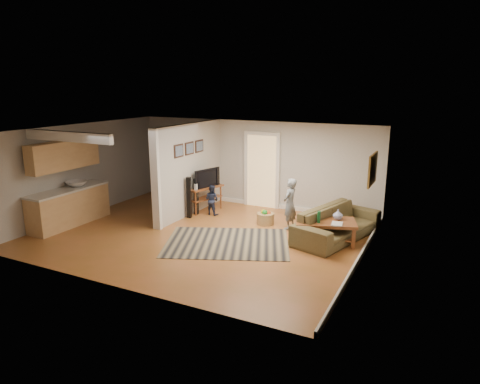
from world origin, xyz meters
The scene contains 11 objects.
ground centered at (0.00, 0.00, 0.00)m, with size 7.50×7.50×0.00m, color brown.
room_shell centered at (-1.07, 0.43, 1.46)m, with size 7.54×6.02×2.52m.
area_rug centered at (0.81, -0.19, 0.01)m, with size 2.76×2.02×0.01m, color black.
sofa centered at (2.98, 1.22, 0.00)m, with size 2.51×0.98×0.73m, color #403420.
coffee_table centered at (2.81, 0.83, 0.41)m, with size 1.52×1.18×0.79m.
tv_console centered at (-0.94, 1.78, 0.65)m, with size 0.72×1.20×0.97m.
speaker_left centered at (-1.00, 1.04, 0.56)m, with size 0.11×0.11×1.13m, color black.
speaker_right centered at (-1.00, 1.40, 0.51)m, with size 0.10×0.10×1.02m, color black.
toy_basket centered at (1.06, 1.45, 0.16)m, with size 0.45×0.45×0.40m.
child centered at (1.74, 1.38, 0.00)m, with size 0.47×0.31×1.28m, color slate.
toddler centered at (-0.60, 1.57, 0.00)m, with size 0.41×0.32×0.84m, color #1E263E.
Camera 1 is at (5.15, -8.27, 3.50)m, focal length 32.00 mm.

